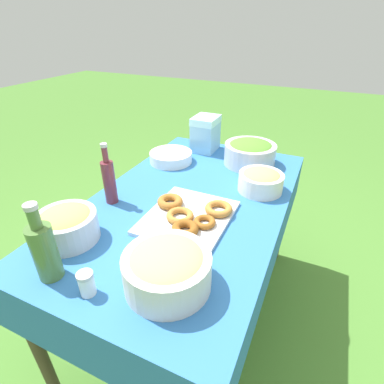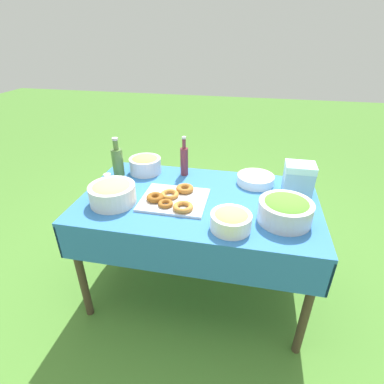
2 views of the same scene
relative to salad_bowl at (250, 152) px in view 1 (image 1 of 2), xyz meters
name	(u,v)px [view 1 (image 1 of 2)]	position (x,y,z in m)	size (l,w,h in m)	color
ground_plane	(190,309)	(0.51, -0.15, -0.85)	(14.00, 14.00, 0.00)	#477A2D
picnic_table	(189,217)	(0.51, -0.15, -0.17)	(1.47, 0.87, 0.77)	#2D6BB2
salad_bowl	(250,152)	(0.00, 0.00, 0.00)	(0.29, 0.29, 0.14)	silver
pasta_bowl	(167,268)	(1.01, 0.01, 0.00)	(0.28, 0.28, 0.14)	silver
donut_platter	(189,216)	(0.65, -0.08, -0.06)	(0.40, 0.35, 0.05)	silver
plate_stack	(171,157)	(0.16, -0.43, -0.04)	(0.25, 0.25, 0.06)	white
olive_oil_bottle	(44,250)	(1.13, -0.36, 0.04)	(0.08, 0.08, 0.28)	#4C7238
wine_bottle	(109,180)	(0.67, -0.47, 0.04)	(0.06, 0.06, 0.29)	maroon
bread_bowl	(261,180)	(0.28, 0.13, -0.02)	(0.22, 0.22, 0.11)	white
fruit_bowl	(67,224)	(0.96, -0.45, -0.01)	(0.23, 0.23, 0.13)	silver
cooler_box	(205,134)	(-0.09, -0.32, 0.03)	(0.18, 0.14, 0.22)	#8CC6E5
salt_shaker	(87,283)	(1.14, -0.20, -0.03)	(0.05, 0.05, 0.08)	white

